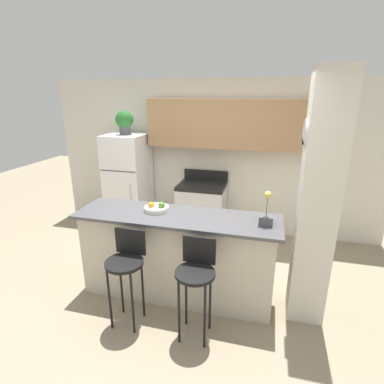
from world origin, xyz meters
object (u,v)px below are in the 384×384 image
at_px(bar_stool_left, 126,263).
at_px(potted_plant_on_fridge, 125,121).
at_px(refrigerator, 129,183).
at_px(bar_stool_right, 196,274).
at_px(orchid_vase, 266,216).
at_px(fruit_bowl, 157,208).
at_px(stove_range, 202,209).

distance_m(bar_stool_left, potted_plant_on_fridge, 2.65).
xyz_separation_m(refrigerator, bar_stool_right, (1.73, -2.14, -0.15)).
relative_size(bar_stool_right, orchid_vase, 2.81).
distance_m(refrigerator, bar_stool_left, 2.37).
xyz_separation_m(potted_plant_on_fridge, fruit_bowl, (1.11, -1.52, -0.83)).
bearing_deg(bar_stool_left, potted_plant_on_fridge, 115.11).
relative_size(bar_stool_right, potted_plant_on_fridge, 2.66).
bearing_deg(potted_plant_on_fridge, bar_stool_right, -51.04).
bearing_deg(bar_stool_right, refrigerator, 128.96).
bearing_deg(bar_stool_right, bar_stool_left, 180.00).
xyz_separation_m(refrigerator, stove_range, (1.29, 0.05, -0.38)).
xyz_separation_m(bar_stool_left, bar_stool_right, (0.73, 0.00, 0.00)).
xyz_separation_m(refrigerator, fruit_bowl, (1.11, -1.52, 0.22)).
relative_size(refrigerator, bar_stool_right, 1.66).
distance_m(stove_range, orchid_vase, 2.06).
relative_size(stove_range, orchid_vase, 2.97).
bearing_deg(bar_stool_left, stove_range, 82.54).
bearing_deg(refrigerator, fruit_bowl, -53.92).
xyz_separation_m(stove_range, bar_stool_right, (0.44, -2.19, 0.23)).
bearing_deg(potted_plant_on_fridge, stove_range, 2.30).
bearing_deg(orchid_vase, fruit_bowl, 176.50).
height_order(potted_plant_on_fridge, orchid_vase, potted_plant_on_fridge).
bearing_deg(orchid_vase, potted_plant_on_fridge, 145.61).
height_order(bar_stool_left, bar_stool_right, same).
bearing_deg(potted_plant_on_fridge, refrigerator, -65.38).
height_order(refrigerator, orchid_vase, refrigerator).
height_order(stove_range, fruit_bowl, fruit_bowl).
height_order(bar_stool_right, orchid_vase, orchid_vase).
bearing_deg(bar_stool_right, potted_plant_on_fridge, 128.96).
bearing_deg(bar_stool_left, orchid_vase, 22.20).
bearing_deg(bar_stool_left, refrigerator, 115.11).
bearing_deg(orchid_vase, stove_range, 122.32).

